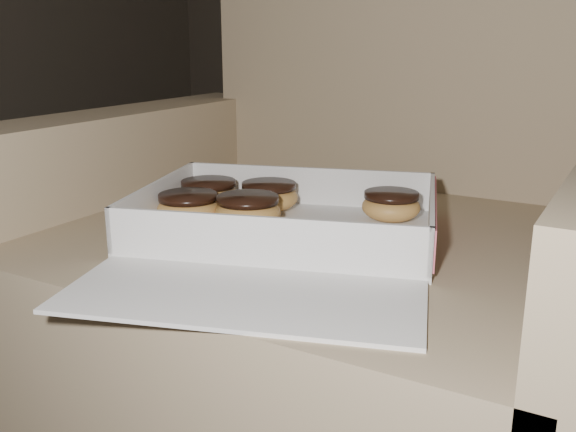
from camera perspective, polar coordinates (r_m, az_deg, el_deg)
The scene contains 11 objects.
floor at distance 1.42m, azimuth 0.36°, elevation -14.54°, with size 4.50×4.50×0.00m, color black.
armchair at distance 1.06m, azimuth 4.53°, elevation -6.75°, with size 0.95×0.80×0.99m.
bakery_box at distance 0.88m, azimuth -0.39°, elevation -1.66°, with size 0.52×0.57×0.07m.
donut_a at distance 0.97m, azimuth 9.14°, elevation 0.96°, with size 0.09×0.09×0.04m.
donut_b at distance 1.01m, azimuth -1.71°, elevation 1.83°, with size 0.09×0.09×0.05m.
donut_c at distance 0.92m, azimuth -3.59°, elevation 0.47°, with size 0.10×0.10×0.05m.
donut_d at distance 1.03m, azimuth -7.05°, elevation 2.00°, with size 0.09×0.09×0.05m.
donut_e at distance 0.95m, azimuth -8.86°, elevation 0.75°, with size 0.09×0.09×0.05m.
crumb_a at distance 0.88m, azimuth -6.20°, elevation -1.93°, with size 0.01×0.01×0.00m, color black.
crumb_b at distance 0.87m, azimuth 9.80°, elevation -2.14°, with size 0.01×0.01×0.00m, color black.
crumb_c at distance 0.80m, azimuth 11.47°, elevation -3.94°, with size 0.01×0.01×0.00m, color black.
Camera 1 is at (0.60, -1.07, 0.72)m, focal length 40.00 mm.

